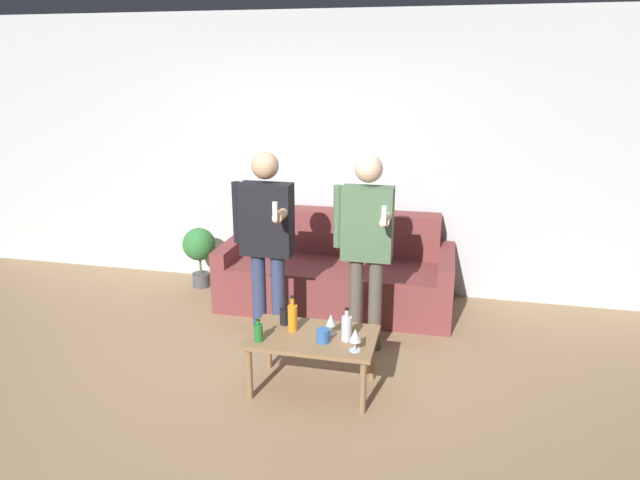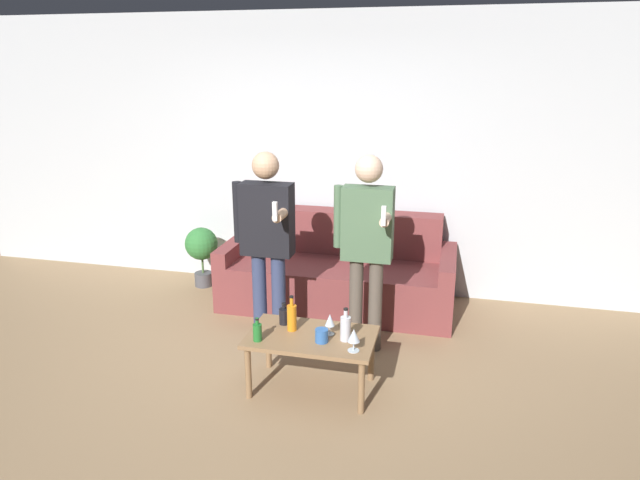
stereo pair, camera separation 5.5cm
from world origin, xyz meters
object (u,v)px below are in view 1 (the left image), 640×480
object	(u,v)px
couch	(337,273)
coffee_table	(312,342)
person_standing_right	(366,238)
bottle_orange	(293,317)
person_standing_left	(266,234)

from	to	relation	value
couch	coffee_table	size ratio (longest dim) A/B	2.44
couch	person_standing_right	xyz separation A→B (m)	(0.39, -0.84, 0.63)
person_standing_right	coffee_table	bearing A→B (deg)	-111.03
bottle_orange	person_standing_left	world-z (taller)	person_standing_left
bottle_orange	person_standing_left	xyz separation A→B (m)	(-0.37, 0.57, 0.41)
person_standing_left	couch	bearing A→B (deg)	66.15
person_standing_right	person_standing_left	bearing A→B (deg)	-175.32
coffee_table	person_standing_left	world-z (taller)	person_standing_left
couch	bottle_orange	bearing A→B (deg)	-91.17
coffee_table	person_standing_left	size ratio (longest dim) A/B	0.56
coffee_table	person_standing_right	bearing A→B (deg)	68.97
person_standing_left	bottle_orange	bearing A→B (deg)	-57.36
couch	coffee_table	bearing A→B (deg)	-85.35
couch	person_standing_left	distance (m)	1.16
bottle_orange	person_standing_right	distance (m)	0.87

